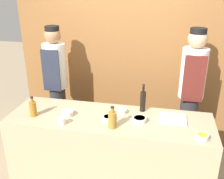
{
  "coord_description": "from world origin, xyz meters",
  "views": [
    {
      "loc": [
        0.55,
        -2.49,
        2.29
      ],
      "look_at": [
        0.0,
        0.14,
        1.17
      ],
      "focal_mm": 42.0,
      "sensor_mm": 36.0,
      "label": 1
    }
  ],
  "objects_px": {
    "sauce_bowl_orange": "(108,118)",
    "bottle_vinegar": "(112,119)",
    "sauce_bowl_purple": "(122,111)",
    "bottle_amber": "(33,108)",
    "sauce_bowl_yellow": "(202,136)",
    "chef_left": "(57,83)",
    "sauce_bowl_green": "(139,119)",
    "cutting_board": "(173,119)",
    "bottle_soy": "(143,101)",
    "cup_cream": "(62,121)",
    "sauce_bowl_brown": "(67,113)",
    "chef_right": "(191,92)"
  },
  "relations": [
    {
      "from": "sauce_bowl_orange",
      "to": "chef_left",
      "type": "height_order",
      "value": "chef_left"
    },
    {
      "from": "chef_left",
      "to": "sauce_bowl_green",
      "type": "bearing_deg",
      "value": -29.29
    },
    {
      "from": "bottle_soy",
      "to": "sauce_bowl_brown",
      "type": "bearing_deg",
      "value": -160.23
    },
    {
      "from": "sauce_bowl_orange",
      "to": "sauce_bowl_brown",
      "type": "bearing_deg",
      "value": 177.14
    },
    {
      "from": "sauce_bowl_green",
      "to": "bottle_vinegar",
      "type": "xyz_separation_m",
      "value": [
        -0.26,
        -0.17,
        0.07
      ]
    },
    {
      "from": "sauce_bowl_yellow",
      "to": "cup_cream",
      "type": "bearing_deg",
      "value": -179.45
    },
    {
      "from": "sauce_bowl_orange",
      "to": "chef_right",
      "type": "height_order",
      "value": "chef_right"
    },
    {
      "from": "sauce_bowl_yellow",
      "to": "bottle_soy",
      "type": "bearing_deg",
      "value": 142.48
    },
    {
      "from": "sauce_bowl_yellow",
      "to": "cup_cream",
      "type": "distance_m",
      "value": 1.41
    },
    {
      "from": "cutting_board",
      "to": "cup_cream",
      "type": "relative_size",
      "value": 3.61
    },
    {
      "from": "cutting_board",
      "to": "bottle_soy",
      "type": "distance_m",
      "value": 0.39
    },
    {
      "from": "sauce_bowl_orange",
      "to": "bottle_vinegar",
      "type": "distance_m",
      "value": 0.16
    },
    {
      "from": "sauce_bowl_brown",
      "to": "bottle_vinegar",
      "type": "height_order",
      "value": "bottle_vinegar"
    },
    {
      "from": "bottle_soy",
      "to": "bottle_vinegar",
      "type": "relative_size",
      "value": 1.39
    },
    {
      "from": "cup_cream",
      "to": "sauce_bowl_purple",
      "type": "bearing_deg",
      "value": 33.92
    },
    {
      "from": "sauce_bowl_orange",
      "to": "chef_left",
      "type": "xyz_separation_m",
      "value": [
        -0.9,
        0.74,
        0.06
      ]
    },
    {
      "from": "sauce_bowl_yellow",
      "to": "bottle_vinegar",
      "type": "height_order",
      "value": "bottle_vinegar"
    },
    {
      "from": "sauce_bowl_purple",
      "to": "sauce_bowl_yellow",
      "type": "relative_size",
      "value": 0.91
    },
    {
      "from": "sauce_bowl_green",
      "to": "bottle_vinegar",
      "type": "bearing_deg",
      "value": -146.29
    },
    {
      "from": "sauce_bowl_green",
      "to": "sauce_bowl_purple",
      "type": "bearing_deg",
      "value": 143.73
    },
    {
      "from": "sauce_bowl_brown",
      "to": "chef_right",
      "type": "bearing_deg",
      "value": 27.72
    },
    {
      "from": "bottle_amber",
      "to": "bottle_vinegar",
      "type": "distance_m",
      "value": 0.91
    },
    {
      "from": "sauce_bowl_brown",
      "to": "chef_left",
      "type": "relative_size",
      "value": 0.08
    },
    {
      "from": "sauce_bowl_brown",
      "to": "bottle_soy",
      "type": "relative_size",
      "value": 0.4
    },
    {
      "from": "bottle_vinegar",
      "to": "cup_cream",
      "type": "relative_size",
      "value": 2.98
    },
    {
      "from": "sauce_bowl_yellow",
      "to": "chef_left",
      "type": "bearing_deg",
      "value": 154.09
    },
    {
      "from": "sauce_bowl_yellow",
      "to": "bottle_vinegar",
      "type": "relative_size",
      "value": 0.53
    },
    {
      "from": "bottle_soy",
      "to": "cup_cream",
      "type": "xyz_separation_m",
      "value": [
        -0.8,
        -0.49,
        -0.09
      ]
    },
    {
      "from": "sauce_bowl_brown",
      "to": "cup_cream",
      "type": "distance_m",
      "value": 0.19
    },
    {
      "from": "sauce_bowl_yellow",
      "to": "chef_right",
      "type": "relative_size",
      "value": 0.07
    },
    {
      "from": "sauce_bowl_yellow",
      "to": "sauce_bowl_green",
      "type": "bearing_deg",
      "value": 161.41
    },
    {
      "from": "sauce_bowl_orange",
      "to": "sauce_bowl_yellow",
      "type": "height_order",
      "value": "sauce_bowl_orange"
    },
    {
      "from": "bottle_amber",
      "to": "bottle_vinegar",
      "type": "bearing_deg",
      "value": -3.98
    },
    {
      "from": "sauce_bowl_yellow",
      "to": "cutting_board",
      "type": "bearing_deg",
      "value": 129.27
    },
    {
      "from": "sauce_bowl_purple",
      "to": "bottle_amber",
      "type": "distance_m",
      "value": 0.99
    },
    {
      "from": "sauce_bowl_purple",
      "to": "chef_right",
      "type": "distance_m",
      "value": 0.95
    },
    {
      "from": "sauce_bowl_purple",
      "to": "bottle_amber",
      "type": "height_order",
      "value": "bottle_amber"
    },
    {
      "from": "sauce_bowl_purple",
      "to": "cutting_board",
      "type": "bearing_deg",
      "value": -4.15
    },
    {
      "from": "sauce_bowl_purple",
      "to": "bottle_vinegar",
      "type": "height_order",
      "value": "bottle_vinegar"
    },
    {
      "from": "bottle_vinegar",
      "to": "cup_cream",
      "type": "bearing_deg",
      "value": -174.73
    },
    {
      "from": "sauce_bowl_green",
      "to": "sauce_bowl_orange",
      "type": "height_order",
      "value": "sauce_bowl_orange"
    },
    {
      "from": "sauce_bowl_green",
      "to": "chef_right",
      "type": "distance_m",
      "value": 0.9
    },
    {
      "from": "cup_cream",
      "to": "cutting_board",
      "type": "bearing_deg",
      "value": 16.69
    },
    {
      "from": "sauce_bowl_orange",
      "to": "chef_left",
      "type": "distance_m",
      "value": 1.17
    },
    {
      "from": "sauce_bowl_purple",
      "to": "chef_left",
      "type": "distance_m",
      "value": 1.15
    },
    {
      "from": "sauce_bowl_orange",
      "to": "bottle_amber",
      "type": "distance_m",
      "value": 0.84
    },
    {
      "from": "sauce_bowl_orange",
      "to": "bottle_vinegar",
      "type": "bearing_deg",
      "value": -57.4
    },
    {
      "from": "sauce_bowl_green",
      "to": "cutting_board",
      "type": "relative_size",
      "value": 0.52
    },
    {
      "from": "sauce_bowl_green",
      "to": "chef_left",
      "type": "xyz_separation_m",
      "value": [
        -1.23,
        0.69,
        0.06
      ]
    },
    {
      "from": "sauce_bowl_brown",
      "to": "cup_cream",
      "type": "xyz_separation_m",
      "value": [
        0.01,
        -0.19,
        0.01
      ]
    }
  ]
}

